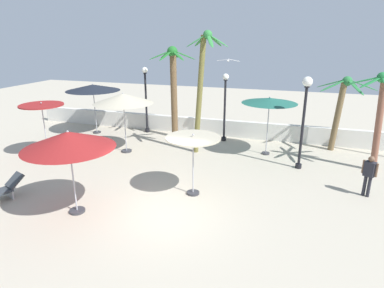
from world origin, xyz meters
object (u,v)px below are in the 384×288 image
at_px(patio_umbrella_0, 193,142).
at_px(palm_tree_2, 341,104).
at_px(palm_tree_0, 380,108).
at_px(palm_tree_1, 202,82).
at_px(lamp_post_3, 225,102).
at_px(patio_umbrella_5, 42,110).
at_px(lamp_post_2, 146,94).
at_px(patio_umbrella_1, 123,99).
at_px(patio_umbrella_2, 69,140).
at_px(palm_tree_3, 173,82).
at_px(lamp_post_0, 305,108).
at_px(patio_umbrella_3, 269,101).
at_px(guest_0, 369,172).
at_px(seagull_0, 228,60).
at_px(patio_umbrella_4, 93,88).

relative_size(patio_umbrella_0, palm_tree_2, 0.62).
bearing_deg(palm_tree_2, patio_umbrella_0, -128.22).
relative_size(palm_tree_0, palm_tree_1, 0.72).
distance_m(palm_tree_2, lamp_post_3, 5.91).
relative_size(patio_umbrella_5, lamp_post_2, 0.69).
relative_size(patio_umbrella_0, patio_umbrella_1, 0.78).
height_order(patio_umbrella_2, palm_tree_1, palm_tree_1).
distance_m(palm_tree_3, lamp_post_0, 7.66).
xyz_separation_m(patio_umbrella_3, palm_tree_3, (-5.49, 1.44, 0.52)).
bearing_deg(lamp_post_2, patio_umbrella_2, -78.90).
bearing_deg(patio_umbrella_5, lamp_post_3, 33.80).
xyz_separation_m(lamp_post_0, lamp_post_3, (-4.12, 3.01, -0.52)).
relative_size(patio_umbrella_0, guest_0, 1.50).
xyz_separation_m(patio_umbrella_5, palm_tree_0, (14.89, 2.93, 0.49)).
bearing_deg(seagull_0, lamp_post_2, -179.63).
distance_m(patio_umbrella_0, patio_umbrella_3, 5.80).
bearing_deg(lamp_post_0, lamp_post_3, 143.84).
relative_size(patio_umbrella_3, palm_tree_1, 0.49).
distance_m(patio_umbrella_3, patio_umbrella_5, 10.89).
bearing_deg(patio_umbrella_2, palm_tree_3, 89.72).
relative_size(patio_umbrella_3, palm_tree_3, 0.57).
bearing_deg(lamp_post_3, patio_umbrella_1, -142.21).
relative_size(palm_tree_2, seagull_0, 3.10).
height_order(patio_umbrella_5, lamp_post_3, lamp_post_3).
bearing_deg(palm_tree_3, patio_umbrella_2, -90.28).
bearing_deg(patio_umbrella_4, lamp_post_0, -10.28).
bearing_deg(patio_umbrella_3, guest_0, -41.27).
bearing_deg(lamp_post_3, lamp_post_0, -36.16).
distance_m(patio_umbrella_1, lamp_post_3, 5.57).
distance_m(patio_umbrella_2, patio_umbrella_5, 6.34).
height_order(patio_umbrella_1, patio_umbrella_4, patio_umbrella_1).
distance_m(patio_umbrella_5, palm_tree_3, 7.02).
xyz_separation_m(patio_umbrella_3, palm_tree_0, (4.62, -0.68, 0.10)).
bearing_deg(palm_tree_2, lamp_post_3, -178.56).
distance_m(patio_umbrella_2, palm_tree_3, 9.29).
xyz_separation_m(palm_tree_2, seagull_0, (-5.86, 0.16, 1.99)).
relative_size(lamp_post_2, guest_0, 2.50).
relative_size(lamp_post_0, guest_0, 2.59).
distance_m(palm_tree_2, lamp_post_2, 10.82).
bearing_deg(lamp_post_2, patio_umbrella_3, -13.97).
height_order(palm_tree_1, lamp_post_2, palm_tree_1).
bearing_deg(patio_umbrella_4, seagull_0, 8.40).
height_order(palm_tree_0, guest_0, palm_tree_0).
distance_m(patio_umbrella_0, lamp_post_3, 6.92).
xyz_separation_m(patio_umbrella_4, lamp_post_2, (2.88, 1.13, -0.43)).
height_order(patio_umbrella_1, patio_umbrella_2, patio_umbrella_1).
relative_size(palm_tree_1, palm_tree_2, 1.56).
xyz_separation_m(patio_umbrella_5, lamp_post_0, (11.87, 2.18, 0.43)).
bearing_deg(patio_umbrella_5, palm_tree_2, 21.35).
bearing_deg(seagull_0, palm_tree_2, -1.56).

